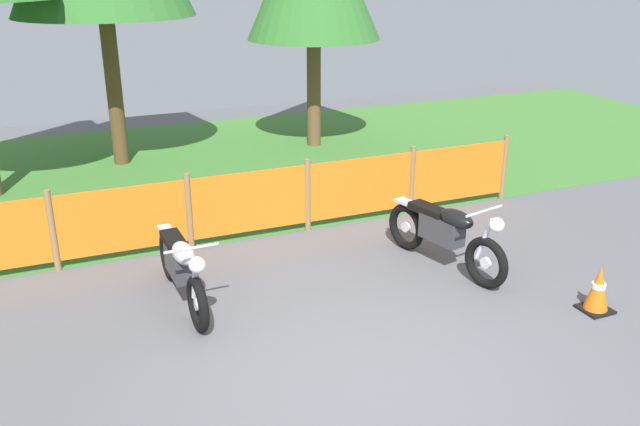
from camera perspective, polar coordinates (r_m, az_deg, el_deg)
ground at (r=6.37m, az=4.29°, el=-14.07°), size 24.00×24.00×0.02m
grass_verge at (r=12.55m, az=-10.76°, el=3.75°), size 24.00×7.12×0.01m
barrier_fence at (r=9.10m, az=-5.95°, el=0.92°), size 8.47×0.08×1.05m
motorcycle_lead at (r=7.56m, az=-11.71°, el=-4.55°), size 0.56×1.92×0.91m
motorcycle_trailing at (r=8.40m, az=10.62°, el=-1.70°), size 0.69×1.97×0.94m
traffic_cone at (r=7.93m, az=22.62°, el=-6.03°), size 0.32×0.32×0.53m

